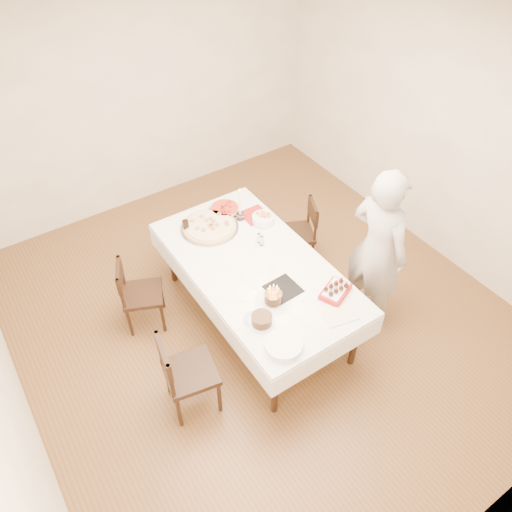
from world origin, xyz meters
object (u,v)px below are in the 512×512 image
chair_left_dessert (191,372)px  taper_candle (240,204)px  dining_table (256,293)px  person (377,250)px  pasta_bowl (263,219)px  birthday_cake (273,294)px  pizza_pepperoni (225,209)px  strawberry_box (335,291)px  chair_right_savory (296,234)px  cola_glass (186,226)px  layer_cake (262,320)px  chair_left_savory (143,294)px  pizza_white (210,227)px

chair_left_dessert → taper_candle: bearing=-126.3°
dining_table → person: person is taller
dining_table → pasta_bowl: (0.40, 0.47, 0.42)m
chair_left_dessert → birthday_cake: bearing=-167.1°
pizza_pepperoni → strawberry_box: bearing=-82.6°
dining_table → taper_candle: taper_candle is taller
chair_left_dessert → person: size_ratio=0.51×
chair_left_dessert → person: person is taller
dining_table → taper_candle: size_ratio=5.71×
chair_left_dessert → pasta_bowl: 1.70m
chair_right_savory → cola_glass: bearing=-171.1°
pizza_pepperoni → birthday_cake: size_ratio=2.16×
birthday_cake → taper_candle: bearing=71.7°
chair_right_savory → taper_candle: size_ratio=2.10×
dining_table → birthday_cake: bearing=-105.5°
person → chair_right_savory: bearing=1.4°
dining_table → layer_cake: 0.80m
chair_left_savory → pasta_bowl: pasta_bowl is taller
taper_candle → layer_cake: (-0.57, -1.23, -0.14)m
chair_right_savory → pizza_white: 1.03m
dining_table → cola_glass: bearing=111.0°
taper_candle → strawberry_box: taper_candle is taller
pasta_bowl → cola_glass: bearing=155.6°
chair_right_savory → layer_cake: (-1.17, -1.05, 0.40)m
taper_candle → cola_glass: taper_candle is taller
pizza_white → cola_glass: size_ratio=4.87×
pizza_pepperoni → layer_cake: size_ratio=1.50×
dining_table → strawberry_box: (0.37, -0.67, 0.41)m
dining_table → pizza_pepperoni: bearing=78.3°
pizza_pepperoni → cola_glass: 0.48m
pizza_white → strawberry_box: size_ratio=2.05×
cola_glass → dining_table: bearing=-69.0°
pizza_white → cola_glass: (-0.21, 0.10, 0.04)m
chair_left_dessert → pizza_pepperoni: chair_left_dessert is taller
dining_table → chair_left_dessert: chair_left_dessert is taller
chair_right_savory → layer_cake: bearing=-113.3°
person → pizza_pepperoni: person is taller
taper_candle → layer_cake: taper_candle is taller
taper_candle → strawberry_box: (0.13, -1.31, -0.15)m
chair_left_dessert → pizza_white: size_ratio=1.52×
person → birthday_cake: 1.10m
person → cola_glass: person is taller
pizza_pepperoni → cola_glass: (-0.48, -0.06, 0.04)m
dining_table → pizza_white: (-0.09, 0.68, 0.40)m
cola_glass → birthday_cake: size_ratio=0.78×
birthday_cake → strawberry_box: bearing=-24.2°
person → taper_candle: 1.39m
birthday_cake → cola_glass: bearing=98.2°
chair_right_savory → chair_left_savory: (-1.75, 0.11, 0.00)m
person → cola_glass: 1.84m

